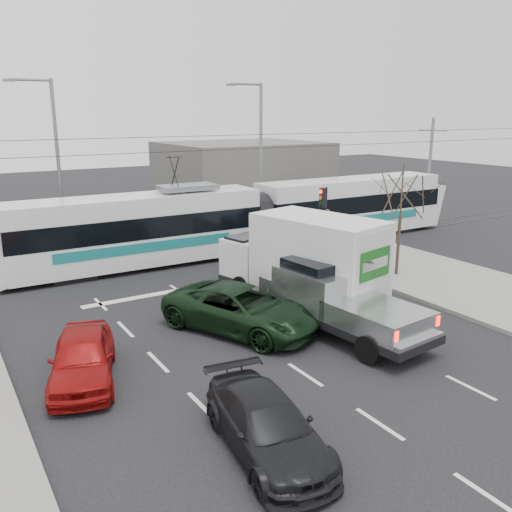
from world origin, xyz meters
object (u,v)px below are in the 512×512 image
tram (255,217)px  dark_car (267,426)px  silver_pickup (334,298)px  traffic_signal (324,208)px  green_car (241,309)px  red_car (83,357)px  bare_tree (402,195)px  navy_pickup (307,243)px  street_lamp_far (54,155)px  box_truck (305,262)px  street_lamp_near (258,150)px

tram → dark_car: 18.38m
silver_pickup → traffic_signal: bearing=48.5°
traffic_signal → green_car: (-8.06, -5.68, -1.96)m
red_car → green_car: bearing=26.5°
bare_tree → green_car: (-9.19, -1.69, -3.01)m
tram → navy_pickup: size_ratio=4.99×
traffic_signal → street_lamp_far: 14.47m
green_car → box_truck: bearing=-11.1°
silver_pickup → navy_pickup: (4.36, 7.39, -0.12)m
tram → street_lamp_near: bearing=56.8°
red_car → dark_car: bearing=-46.5°
bare_tree → dark_car: (-12.21, -7.97, -3.16)m
bare_tree → box_truck: (-5.89, -0.89, -2.01)m
green_car → silver_pickup: bearing=-55.6°
navy_pickup → traffic_signal: bearing=-3.2°
bare_tree → red_car: size_ratio=1.19×
navy_pickup → green_car: (-7.09, -5.75, -0.28)m
traffic_signal → tram: tram is taller
street_lamp_far → box_truck: size_ratio=1.19×
box_truck → dark_car: bearing=-144.3°
street_lamp_far → green_car: (2.59, -15.19, -4.33)m
tram → navy_pickup: tram is taller
bare_tree → navy_pickup: (-2.10, 4.06, -2.73)m
street_lamp_near → green_car: street_lamp_near is taller
bare_tree → red_car: bare_tree is taller
traffic_signal → navy_pickup: traffic_signal is taller
tram → green_car: size_ratio=4.57×
bare_tree → navy_pickup: bare_tree is taller
traffic_signal → tram: (-1.66, 3.77, -0.89)m
traffic_signal → silver_pickup: (-5.33, -7.32, -1.56)m
bare_tree → street_lamp_far: 17.97m
traffic_signal → street_lamp_far: bearing=138.3°
bare_tree → tram: (-2.79, 7.77, -1.94)m
navy_pickup → street_lamp_far: bearing=136.2°
box_truck → dark_car: box_truck is taller
street_lamp_near → navy_pickup: (-1.81, -7.44, -4.05)m
street_lamp_far → navy_pickup: 14.12m
red_car → dark_car: red_car is taller
bare_tree → tram: tram is taller
box_truck → red_car: box_truck is taller
street_lamp_near → dark_car: street_lamp_near is taller
traffic_signal → dark_car: size_ratio=0.82×
box_truck → navy_pickup: 6.27m
street_lamp_near → tram: 5.55m
traffic_signal → tram: size_ratio=0.14×
navy_pickup → dark_car: bearing=-129.6°
silver_pickup → dark_car: (-5.75, -4.64, -0.54)m
bare_tree → dark_car: bare_tree is taller
traffic_signal → silver_pickup: traffic_signal is taller
traffic_signal → silver_pickup: bearing=-126.0°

